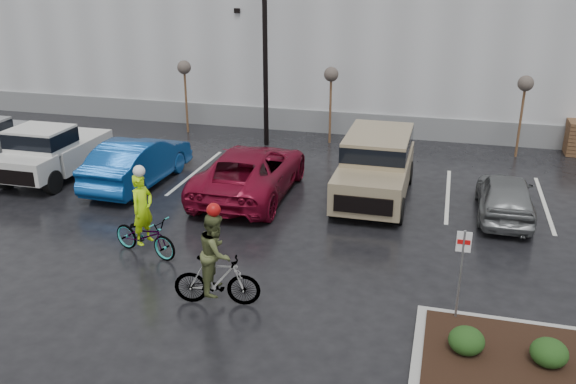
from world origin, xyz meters
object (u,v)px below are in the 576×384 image
(lamppost, at_px, (265,4))
(car_red, at_px, (251,171))
(sapling_mid, at_px, (331,78))
(cyclist_olive, at_px, (216,269))
(sapling_west, at_px, (184,71))
(fire_lane_sign, at_px, (461,266))
(cyclist_hivis, at_px, (144,228))
(suv_tan, at_px, (375,168))
(car_grey, at_px, (505,195))
(car_blue, at_px, (138,161))
(sapling_east, at_px, (525,88))
(pickup_white, at_px, (59,148))

(lamppost, xyz_separation_m, car_red, (1.17, -5.61, -4.88))
(sapling_mid, bearing_deg, cyclist_olive, -89.63)
(sapling_west, height_order, fire_lane_sign, sapling_west)
(car_red, bearing_deg, sapling_mid, -101.73)
(lamppost, bearing_deg, cyclist_hivis, -90.80)
(suv_tan, bearing_deg, car_grey, -6.33)
(car_blue, xyz_separation_m, cyclist_hivis, (2.74, -4.84, -0.06))
(lamppost, height_order, cyclist_olive, lamppost)
(sapling_east, xyz_separation_m, cyclist_hivis, (-10.15, -11.50, -1.97))
(sapling_east, bearing_deg, cyclist_olive, -119.07)
(cyclist_olive, bearing_deg, sapling_west, 16.76)
(suv_tan, relative_size, car_grey, 1.29)
(lamppost, xyz_separation_m, cyclist_hivis, (-0.15, -10.50, -4.92))
(sapling_west, bearing_deg, fire_lane_sign, -47.33)
(pickup_white, bearing_deg, cyclist_olive, -38.39)
(car_blue, distance_m, car_grey, 12.03)
(car_grey, distance_m, cyclist_hivis, 10.61)
(cyclist_hivis, bearing_deg, sapling_mid, 3.14)
(car_grey, bearing_deg, sapling_east, -97.57)
(lamppost, distance_m, sapling_west, 5.07)
(lamppost, xyz_separation_m, sapling_east, (10.00, 1.00, -2.96))
(sapling_mid, bearing_deg, sapling_east, 0.00)
(pickup_white, xyz_separation_m, car_blue, (3.24, -0.22, -0.16))
(sapling_mid, bearing_deg, cyclist_hivis, -102.96)
(sapling_west, relative_size, car_red, 0.55)
(fire_lane_sign, distance_m, car_grey, 6.59)
(fire_lane_sign, bearing_deg, sapling_east, 80.25)
(sapling_west, bearing_deg, car_blue, -80.46)
(sapling_east, xyz_separation_m, car_blue, (-12.88, -6.66, -1.91))
(pickup_white, height_order, car_blue, pickup_white)
(car_red, xyz_separation_m, cyclist_hivis, (-1.32, -4.89, -0.05))
(suv_tan, bearing_deg, pickup_white, -177.49)
(sapling_east, distance_m, car_blue, 14.63)
(lamppost, height_order, car_red, lamppost)
(fire_lane_sign, relative_size, suv_tan, 0.43)
(fire_lane_sign, xyz_separation_m, car_grey, (1.35, 6.41, -0.73))
(lamppost, bearing_deg, car_blue, -117.00)
(car_grey, bearing_deg, car_red, 1.64)
(sapling_east, xyz_separation_m, pickup_white, (-16.12, -6.44, -1.75))
(cyclist_hivis, bearing_deg, suv_tan, -27.55)
(sapling_mid, bearing_deg, pickup_white, -143.26)
(pickup_white, bearing_deg, suv_tan, 2.51)
(sapling_east, relative_size, suv_tan, 0.63)
(pickup_white, bearing_deg, car_blue, -3.83)
(sapling_west, distance_m, car_blue, 7.01)
(lamppost, bearing_deg, suv_tan, -43.82)
(pickup_white, bearing_deg, lamppost, 41.60)
(sapling_east, relative_size, pickup_white, 0.62)
(fire_lane_sign, xyz_separation_m, cyclist_olive, (-5.21, -0.54, -0.52))
(sapling_west, bearing_deg, lamppost, -14.04)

